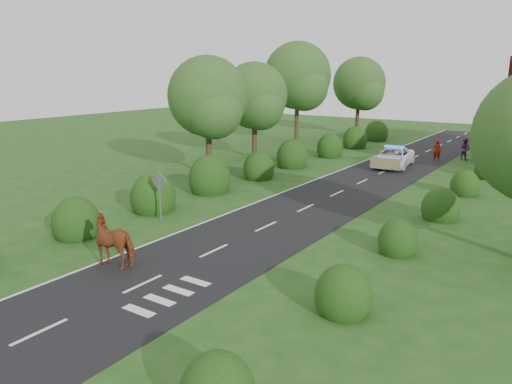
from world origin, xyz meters
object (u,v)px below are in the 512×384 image
Objects in this scene: road_sign at (160,188)px; pedestrian_purple at (464,149)px; cow at (116,244)px; pedestrian_red at (437,151)px; police_van at (393,157)px.

road_sign reaches higher than pedestrian_purple.
pedestrian_purple is at bearing 154.85° from cow.
pedestrian_red is (6.98, 25.15, -0.80)m from road_sign.
pedestrian_purple is at bearing 71.93° from road_sign.
pedestrian_purple is at bearing 51.66° from police_van.
cow is at bearing 104.20° from pedestrian_purple.
road_sign is 26.11m from pedestrian_red.
pedestrian_red is 2.50m from pedestrian_purple.
pedestrian_purple is (8.77, 26.89, -0.76)m from road_sign.
cow is at bearing -101.10° from police_van.
pedestrian_red is at bearing 157.55° from cow.
cow is 1.29× the size of pedestrian_purple.
police_van is at bearing 160.83° from cow.
police_van is 7.43m from pedestrian_purple.
road_sign reaches higher than police_van.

